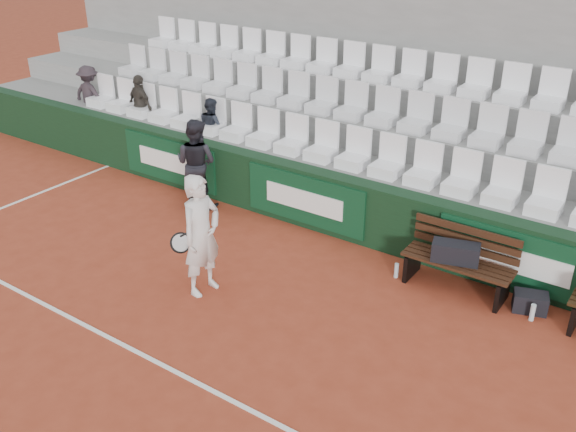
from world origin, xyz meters
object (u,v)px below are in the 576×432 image
Objects in this scene: bench_left at (456,276)px; water_bottle_near at (396,270)px; tennis_player at (201,235)px; spectator_a at (87,74)px; sports_bag_left at (456,252)px; sports_bag_ground at (530,302)px; water_bottle_far at (532,312)px; spectator_b at (138,84)px; spectator_c at (211,103)px; ball_kid at (196,163)px.

bench_left reaches higher than water_bottle_near.
tennis_player is 6.54m from spectator_a.
sports_bag_ground is at bearing 4.86° from sports_bag_left.
spectator_b is at bearing 172.04° from water_bottle_far.
water_bottle_far is at bearing -176.80° from spectator_b.
tennis_player reaches higher than water_bottle_far.
sports_bag_ground is 0.40× the size of spectator_c.
sports_bag_left is at bearing 11.32° from water_bottle_near.
spectator_a is 1.52m from spectator_b.
bench_left is at bearing 34.80° from tennis_player.
spectator_b is 1.15× the size of spectator_c.
spectator_a is at bearing 11.16° from spectator_b.
sports_bag_ground is 8.28m from spectator_b.
spectator_b reaches higher than bench_left.
water_bottle_near is at bearing -179.54° from spectator_b.
ball_kid is at bearing 178.21° from water_bottle_far.
spectator_b reaches higher than sports_bag_ground.
water_bottle_near is 0.20× the size of spectator_c.
spectator_b reaches higher than sports_bag_left.
bench_left is 6.41× the size of water_bottle_far.
bench_left is 8.78m from spectator_a.
spectator_c reaches higher than water_bottle_far.
spectator_c is at bearing 164.96° from water_bottle_near.
sports_bag_left is 5.37m from spectator_c.
sports_bag_left is at bearing 169.99° from ball_kid.
spectator_c is (1.86, 0.00, -0.08)m from spectator_b.
water_bottle_near is at bearing 167.61° from ball_kid.
spectator_c reaches higher than bench_left.
water_bottle_far is (1.09, -0.13, -0.11)m from bench_left.
spectator_c is at bearing 171.38° from sports_bag_ground.
tennis_player reaches higher than water_bottle_near.
water_bottle_near is at bearing 41.60° from tennis_player.
bench_left is 1.10m from water_bottle_far.
bench_left is at bearing 173.33° from water_bottle_far.
spectator_c is (-2.38, 3.00, 0.69)m from tennis_player.
spectator_b is (1.52, 0.00, 0.01)m from spectator_a.
bench_left is 4.81m from ball_kid.
ball_kid is at bearing 158.47° from spectator_a.
water_bottle_near is at bearing -168.68° from sports_bag_left.
spectator_a reaches higher than bench_left.
spectator_b reaches higher than water_bottle_near.
bench_left is 7.30m from spectator_b.
sports_bag_ground is at bearing -175.49° from spectator_b.
spectator_c is (-6.23, 0.94, 1.41)m from sports_bag_ground.
spectator_c is at bearing 169.74° from water_bottle_far.
spectator_c is at bearing 128.45° from tennis_player.
spectator_a is at bearing 174.39° from sports_bag_ground.
spectator_c is at bearing -74.03° from ball_kid.
sports_bag_left is at bearing -177.18° from spectator_b.
spectator_b is (-7.05, 1.03, 1.04)m from sports_bag_left.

